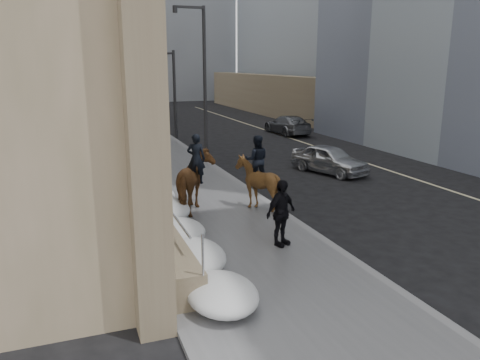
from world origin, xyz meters
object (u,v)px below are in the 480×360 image
pedestrian (281,213)px  mounted_horse_left (195,181)px  car_silver (329,159)px  mounted_horse_right (257,179)px  car_grey (287,125)px

pedestrian → mounted_horse_left: bearing=86.8°
mounted_horse_left → car_silver: (7.67, 4.01, -0.54)m
car_silver → mounted_horse_right: bearing=-160.4°
car_grey → car_silver: bearing=71.1°
mounted_horse_right → car_grey: (9.26, 16.71, -0.49)m
pedestrian → car_silver: 10.02m
mounted_horse_right → car_silver: 7.13m
car_silver → car_grey: (3.70, 12.26, 0.02)m
mounted_horse_right → pedestrian: mounted_horse_right is taller
car_grey → pedestrian: bearing=61.6°
mounted_horse_left → pedestrian: bearing=135.0°
mounted_horse_right → car_grey: size_ratio=0.54×
pedestrian → mounted_horse_right: bearing=55.0°
mounted_horse_left → car_grey: 19.85m
car_silver → car_grey: car_grey is taller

